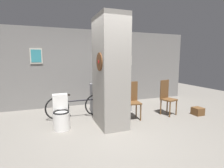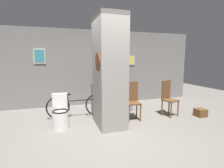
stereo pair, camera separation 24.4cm
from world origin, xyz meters
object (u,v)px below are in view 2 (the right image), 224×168
Objects in this scene: toilet at (60,114)px; bottle_tall at (109,80)px; chair_near_pillar at (132,99)px; chair_by_doorway at (168,97)px; bicycle at (78,105)px.

toilet is 1.87m from bottle_tall.
chair_near_pillar is at bearing 1.21° from toilet.
bicycle is at bearing 149.57° from chair_by_doorway.
chair_near_pillar is 0.60× the size of bicycle.
chair_by_doorway reaches higher than bicycle.
bottle_tall is at bearing 32.39° from toilet.
toilet is 0.78× the size of chair_by_doorway.
chair_by_doorway reaches higher than toilet.
chair_by_doorway is (2.97, 0.01, 0.21)m from toilet.
chair_near_pillar reaches higher than toilet.
bicycle is 1.23m from bottle_tall.
chair_near_pillar is 1.11m from chair_by_doorway.
chair_near_pillar is 1.52m from bicycle.
toilet is 0.78× the size of chair_near_pillar.
chair_by_doorway is at bearing 4.94° from chair_near_pillar.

